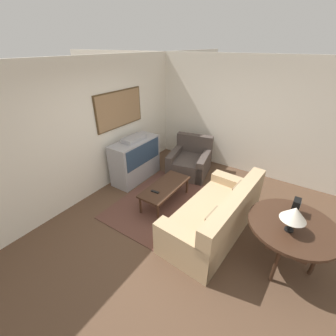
{
  "coord_description": "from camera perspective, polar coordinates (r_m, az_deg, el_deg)",
  "views": [
    {
      "loc": [
        -2.67,
        -1.5,
        2.88
      ],
      "look_at": [
        0.5,
        0.62,
        0.75
      ],
      "focal_mm": 24.0,
      "sensor_mm": 36.0,
      "label": 1
    }
  ],
  "objects": [
    {
      "name": "ground_plane",
      "position": [
        4.2,
        3.31,
        -14.11
      ],
      "size": [
        12.0,
        12.0,
        0.0
      ],
      "primitive_type": "plane",
      "color": "brown"
    },
    {
      "name": "wall_back",
      "position": [
        4.77,
        -18.91,
        8.95
      ],
      "size": [
        12.0,
        0.1,
        2.7
      ],
      "color": "silver",
      "rests_on": "ground_plane"
    },
    {
      "name": "wall_right",
      "position": [
        5.72,
        17.67,
        12.31
      ],
      "size": [
        0.06,
        12.0,
        2.7
      ],
      "color": "silver",
      "rests_on": "ground_plane"
    },
    {
      "name": "area_rug",
      "position": [
        4.69,
        -2.16,
        -8.65
      ],
      "size": [
        2.14,
        1.48,
        0.01
      ],
      "color": "brown",
      "rests_on": "ground_plane"
    },
    {
      "name": "tv",
      "position": [
        5.31,
        -8.24,
        2.2
      ],
      "size": [
        1.22,
        0.52,
        1.06
      ],
      "color": "#9E9EA3",
      "rests_on": "ground_plane"
    },
    {
      "name": "couch",
      "position": [
        3.96,
        12.05,
        -11.97
      ],
      "size": [
        2.08,
        1.07,
        0.9
      ],
      "rotation": [
        0.0,
        0.0,
        3.07
      ],
      "color": "tan",
      "rests_on": "ground_plane"
    },
    {
      "name": "armchair",
      "position": [
        5.63,
        5.58,
        1.54
      ],
      "size": [
        1.17,
        1.1,
        0.87
      ],
      "rotation": [
        0.0,
        0.0,
        -1.36
      ],
      "color": "#473D38",
      "rests_on": "ground_plane"
    },
    {
      "name": "coffee_table",
      "position": [
        4.47,
        -0.74,
        -4.97
      ],
      "size": [
        1.17,
        0.51,
        0.41
      ],
      "color": "#3D2619",
      "rests_on": "ground_plane"
    },
    {
      "name": "console_table",
      "position": [
        3.59,
        29.08,
        -13.2
      ],
      "size": [
        1.17,
        1.17,
        0.73
      ],
      "color": "#3D2619",
      "rests_on": "ground_plane"
    },
    {
      "name": "table_lamp",
      "position": [
        3.27,
        29.44,
        -10.11
      ],
      "size": [
        0.32,
        0.32,
        0.37
      ],
      "color": "black",
      "rests_on": "console_table"
    },
    {
      "name": "mantel_clock",
      "position": [
        3.69,
        29.68,
        -8.5
      ],
      "size": [
        0.16,
        0.1,
        0.24
      ],
      "color": "black",
      "rests_on": "console_table"
    },
    {
      "name": "remote",
      "position": [
        4.27,
        -3.33,
        -6.03
      ],
      "size": [
        0.06,
        0.16,
        0.02
      ],
      "color": "black",
      "rests_on": "coffee_table"
    }
  ]
}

